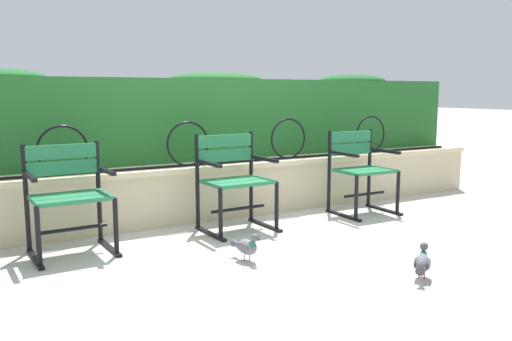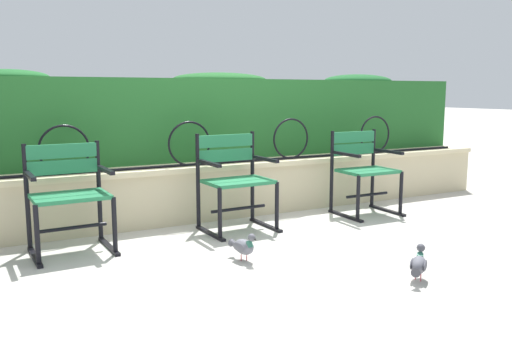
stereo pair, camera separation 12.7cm
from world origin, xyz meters
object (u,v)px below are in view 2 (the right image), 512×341
at_px(park_chair_left, 68,193).
at_px(park_chair_centre, 234,178).
at_px(pigeon_near_chairs, 244,246).
at_px(park_chair_right, 363,169).
at_px(pigeon_far_side, 419,264).

bearing_deg(park_chair_left, park_chair_centre, 0.27).
distance_m(park_chair_left, pigeon_near_chairs, 1.41).
xyz_separation_m(park_chair_left, pigeon_near_chairs, (1.07, -0.85, -0.34)).
relative_size(park_chair_left, pigeon_near_chairs, 2.86).
distance_m(park_chair_left, park_chair_right, 2.82).
bearing_deg(pigeon_far_side, park_chair_centre, 105.32).
xyz_separation_m(park_chair_left, park_chair_right, (2.82, -0.04, -0.00)).
bearing_deg(pigeon_near_chairs, park_chair_centre, 68.40).
distance_m(park_chair_centre, pigeon_far_side, 1.85).
height_order(park_chair_right, pigeon_far_side, park_chair_right).
bearing_deg(park_chair_right, pigeon_far_side, -118.51).
bearing_deg(pigeon_near_chairs, park_chair_left, 141.58).
bearing_deg(pigeon_far_side, pigeon_near_chairs, 132.29).
height_order(park_chair_centre, pigeon_near_chairs, park_chair_centre).
bearing_deg(park_chair_right, park_chair_centre, 178.29).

